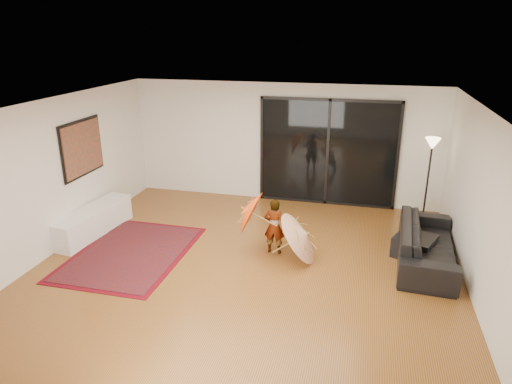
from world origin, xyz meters
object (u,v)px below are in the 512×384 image
(media_console, at_px, (93,221))
(ottoman, at_px, (414,246))
(sofa, at_px, (427,244))
(child, at_px, (274,226))

(media_console, relative_size, ottoman, 2.96)
(sofa, xyz_separation_m, child, (-2.61, -0.28, 0.17))
(media_console, bearing_deg, sofa, 9.44)
(media_console, relative_size, sofa, 0.82)
(sofa, distance_m, child, 2.63)
(sofa, height_order, child, child)
(sofa, bearing_deg, ottoman, 47.70)
(media_console, distance_m, sofa, 6.21)
(media_console, distance_m, ottoman, 6.05)
(sofa, bearing_deg, child, 100.11)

